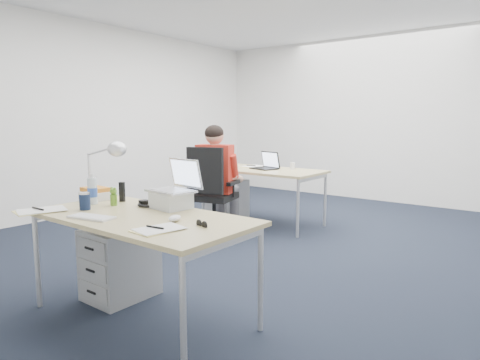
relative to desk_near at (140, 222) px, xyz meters
The scene contains 24 objects.
floor 2.05m from the desk_near, 101.60° to the left, with size 7.00×7.00×0.00m, color black.
room 2.19m from the desk_near, 101.60° to the left, with size 6.02×7.02×2.80m.
desk_near is the anchor object (origin of this frame).
desk_far 2.97m from the desk_near, 108.49° to the left, with size 1.60×0.80×0.73m.
office_chair 2.16m from the desk_near, 118.01° to the left, with size 0.83×0.83×1.07m.
seated_person 2.31m from the desk_near, 117.04° to the left, with size 0.57×0.79×1.31m.
drawer_pedestal_near 0.60m from the desk_near, 162.39° to the left, with size 0.40×0.50×0.55m, color #96989B.
drawer_pedestal_far 3.08m from the desk_near, 118.19° to the left, with size 0.40×0.50×0.55m, color #96989B.
silver_laptop 0.37m from the desk_near, 90.88° to the left, with size 0.33×0.26×0.35m, color silver, non-canonical shape.
wireless_keyboard 0.32m from the desk_near, 125.76° to the right, with size 0.31×0.13×0.02m, color white.
computer_mouse 0.32m from the desk_near, ahead, with size 0.07×0.11×0.04m, color white.
headphones 0.33m from the desk_near, 128.17° to the left, with size 0.23×0.18×0.04m, color black, non-canonical shape.
can_koozie 0.49m from the desk_near, 165.32° to the right, with size 0.08×0.08×0.13m, color #142140.
water_bottle 0.63m from the desk_near, behind, with size 0.07×0.07×0.23m, color silver.
bear_figurine 0.46m from the desk_near, 166.69° to the left, with size 0.08×0.06×0.14m, color #428022, non-canonical shape.
book_stack 0.77m from the desk_near, 168.17° to the left, with size 0.22×0.17×0.10m, color silver.
cordless_phone 0.57m from the desk_near, 154.87° to the left, with size 0.04×0.03×0.16m, color black.
papers_left 0.76m from the desk_near, 152.31° to the right, with size 0.22×0.31×0.01m, color #FFF293.
papers_right 0.44m from the desk_near, 26.62° to the right, with size 0.19×0.27×0.01m, color #FFF293.
sunglasses 0.54m from the desk_near, ahead, with size 0.11×0.05×0.03m, color black, non-canonical shape.
desk_lamp 0.83m from the desk_near, 164.40° to the left, with size 0.44×0.16×0.50m, color silver, non-canonical shape.
dark_laptop 2.97m from the desk_near, 108.10° to the left, with size 0.33×0.32×0.24m, color black, non-canonical shape.
far_cup 3.10m from the desk_near, 101.35° to the left, with size 0.06×0.06×0.09m, color white.
far_papers 3.22m from the desk_near, 112.39° to the left, with size 0.21×0.30×0.01m, color white.
Camera 1 is at (2.65, -3.72, 1.36)m, focal length 32.00 mm.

